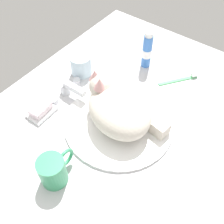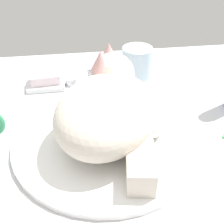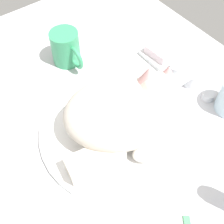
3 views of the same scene
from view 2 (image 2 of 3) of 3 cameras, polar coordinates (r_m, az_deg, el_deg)
The scene contains 7 objects.
ground_plane at distance 61.26cm, azimuth -1.06°, elevation -6.60°, with size 110.00×82.50×3.00cm, color silver.
sink_basin at distance 59.93cm, azimuth -1.08°, elevation -5.15°, with size 35.01×35.01×1.06cm, color white.
faucet at distance 76.67cm, azimuth -3.09°, elevation 6.47°, with size 14.30×10.83×5.80cm.
cat at distance 56.60cm, azimuth -0.62°, elevation 0.53°, with size 25.66×29.31×14.44cm.
rinse_cup at distance 80.68cm, azimuth 4.54°, elevation 8.96°, with size 7.59×7.59×7.68cm.
soap_dish at distance 78.82cm, azimuth -11.81°, elevation 4.93°, with size 9.00×6.40×1.20cm, color white.
soap_bar at distance 77.97cm, azimuth -11.96°, elevation 6.04°, with size 6.98×4.39×2.30cm, color silver.
Camera 2 is at (-5.17, -45.46, 39.24)cm, focal length 50.62 mm.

